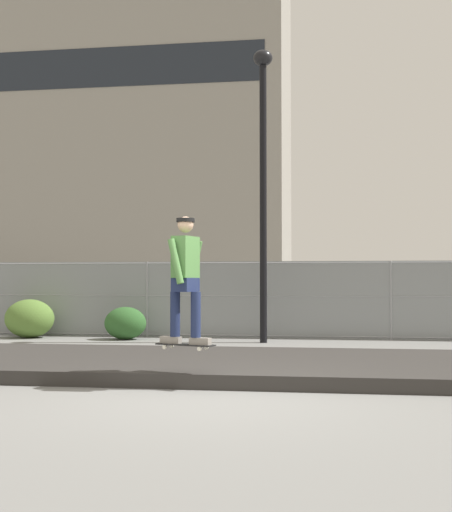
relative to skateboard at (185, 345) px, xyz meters
The scene contains 11 objects.
ground_plane 0.99m from the skateboard, 61.47° to the right, with size 120.00×120.00×0.00m, color slate.
gravel_berm 1.81m from the skateboard, 77.01° to the left, with size 17.19×3.68×0.20m, color #33302D.
skateboard is the anchor object (origin of this frame).
skater 0.94m from the skateboard, 146.31° to the left, with size 0.71×0.62×1.66m.
chain_fence 7.64m from the skateboard, 87.04° to the left, with size 17.67×0.06×1.85m.
street_lamp 7.42m from the skateboard, 86.16° to the left, with size 0.44×0.44×6.60m.
parked_car_near 11.94m from the skateboard, 116.40° to the left, with size 4.46×2.06×1.66m.
parked_car_mid 10.46m from the skateboard, 81.46° to the left, with size 4.42×1.99×1.66m.
library_building 41.39m from the skateboard, 109.33° to the left, with size 24.93×11.75×23.70m.
shrub_left 8.75m from the skateboard, 127.25° to the left, with size 1.21×0.99×0.93m.
shrub_center 7.40m from the skateboard, 112.68° to the left, with size 0.99×0.81×0.77m.
Camera 1 is at (1.40, -7.93, 1.40)m, focal length 47.63 mm.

